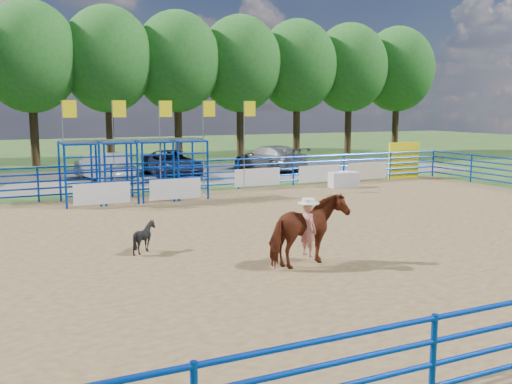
# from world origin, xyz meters

# --- Properties ---
(ground) EXTENTS (120.00, 120.00, 0.00)m
(ground) POSITION_xyz_m (0.00, 0.00, 0.00)
(ground) COLOR #3C5E25
(ground) RESTS_ON ground
(arena_dirt) EXTENTS (30.00, 20.00, 0.02)m
(arena_dirt) POSITION_xyz_m (0.00, 0.00, 0.01)
(arena_dirt) COLOR olive
(arena_dirt) RESTS_ON ground
(gravel_strip) EXTENTS (40.00, 10.00, 0.01)m
(gravel_strip) POSITION_xyz_m (0.00, 17.00, 0.01)
(gravel_strip) COLOR #68655D
(gravel_strip) RESTS_ON ground
(announcer_table) EXTENTS (1.47, 0.81, 0.75)m
(announcer_table) POSITION_xyz_m (7.92, 8.36, 0.39)
(announcer_table) COLOR silver
(announcer_table) RESTS_ON arena_dirt
(horse_and_rider) EXTENTS (2.27, 1.45, 2.36)m
(horse_and_rider) POSITION_xyz_m (-0.69, -3.04, 0.96)
(horse_and_rider) COLOR maroon
(horse_and_rider) RESTS_ON arena_dirt
(calf) EXTENTS (0.78, 0.70, 0.85)m
(calf) POSITION_xyz_m (-4.04, -0.00, 0.45)
(calf) COLOR black
(calf) RESTS_ON arena_dirt
(car_b) EXTENTS (2.62, 4.77, 1.49)m
(car_b) POSITION_xyz_m (-2.28, 16.09, 0.76)
(car_b) COLOR gray
(car_b) RESTS_ON gravel_strip
(car_c) EXTENTS (2.58, 5.43, 1.50)m
(car_c) POSITION_xyz_m (1.56, 16.18, 0.76)
(car_c) COLOR black
(car_c) RESTS_ON gravel_strip
(car_d) EXTENTS (3.42, 5.81, 1.58)m
(car_d) POSITION_xyz_m (7.95, 16.66, 0.80)
(car_d) COLOR #5E5E60
(car_d) RESTS_ON gravel_strip
(perimeter_fence) EXTENTS (30.10, 20.10, 1.50)m
(perimeter_fence) POSITION_xyz_m (0.00, 0.00, 0.75)
(perimeter_fence) COLOR #0834B0
(perimeter_fence) RESTS_ON ground
(chute_assembly) EXTENTS (19.32, 2.41, 4.20)m
(chute_assembly) POSITION_xyz_m (-1.90, 8.84, 1.26)
(chute_assembly) COLOR #0834B0
(chute_assembly) RESTS_ON ground
(treeline) EXTENTS (56.40, 6.40, 11.24)m
(treeline) POSITION_xyz_m (0.00, 26.00, 7.53)
(treeline) COLOR #3F2B19
(treeline) RESTS_ON ground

